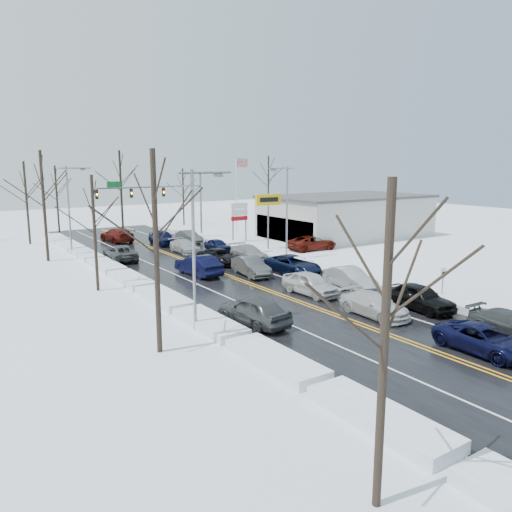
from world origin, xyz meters
TOP-DOWN VIEW (x-y plane):
  - ground at (0.00, 0.00)m, footprint 160.00×160.00m
  - road_surface at (0.00, 2.00)m, footprint 14.00×84.00m
  - snow_bank_left at (-7.60, 2.00)m, footprint 1.93×72.00m
  - snow_bank_right at (7.60, 2.00)m, footprint 1.93×72.00m
  - traffic_signal_mast at (3.45, 27.99)m, footprint 13.28×0.39m
  - tires_plus_sign at (10.50, 15.99)m, footprint 3.20×0.34m
  - used_vehicles_sign at (10.50, 22.00)m, footprint 2.20×0.22m
  - speed_limit_sign at (8.20, -8.00)m, footprint 0.55×0.09m
  - flagpole at (15.17, 30.00)m, footprint 1.87×1.20m
  - dealership_building at (23.98, 18.00)m, footprint 20.40×12.40m
  - streetlight_ne at (8.30, 10.00)m, footprint 3.20×0.25m
  - streetlight_sw at (-8.30, -4.00)m, footprint 3.20×0.25m
  - streetlight_nw at (-8.30, 24.00)m, footprint 3.20×0.25m
  - tree_left_a at (-11.00, -20.00)m, footprint 3.60×3.60m
  - tree_left_b at (-11.50, -6.00)m, footprint 4.00×4.00m
  - tree_left_c at (-10.50, 8.00)m, footprint 3.40×3.40m
  - tree_left_d at (-11.20, 22.00)m, footprint 4.20×4.20m
  - tree_left_e at (-10.80, 34.00)m, footprint 3.80×3.80m
  - tree_far_b at (-6.00, 41.00)m, footprint 3.60×3.60m
  - tree_far_c at (2.00, 39.00)m, footprint 4.40×4.40m
  - tree_far_d at (12.00, 40.50)m, footprint 3.40×3.40m
  - tree_far_e at (28.00, 41.00)m, footprint 4.20×4.20m
  - queued_car_2 at (1.90, -15.06)m, footprint 2.40×5.03m
  - queued_car_3 at (1.89, -7.75)m, footprint 2.03×4.91m
  - queued_car_4 at (1.89, -1.63)m, footprint 2.15×4.87m
  - queued_car_5 at (1.67, 5.87)m, footprint 2.29×4.97m
  - queued_car_6 at (1.93, 11.54)m, footprint 2.77×5.25m
  - queued_car_7 at (1.74, 18.79)m, footprint 1.95×4.72m
  - queued_car_8 at (1.86, 24.86)m, footprint 2.08×5.00m
  - queued_car_11 at (5.32, -14.50)m, footprint 2.03×4.75m
  - queued_car_12 at (5.34, -8.41)m, footprint 2.27×5.01m
  - queued_car_13 at (5.44, -1.97)m, footprint 2.20×4.99m
  - queued_car_14 at (5.08, 4.57)m, footprint 2.93×5.73m
  - queued_car_15 at (5.15, 11.61)m, footprint 2.17×5.04m
  - queued_car_16 at (5.06, 17.60)m, footprint 1.62×3.90m
  - queued_car_17 at (5.15, 24.75)m, footprint 1.70×4.36m
  - oncoming_car_0 at (-1.91, 8.48)m, footprint 2.18×5.33m
  - oncoming_car_1 at (-5.31, 18.40)m, footprint 3.05×5.64m
  - oncoming_car_2 at (-1.77, 30.01)m, footprint 2.97×6.01m
  - oncoming_car_3 at (-5.18, -4.98)m, footprint 2.65×5.23m
  - parked_car_0 at (14.03, 12.71)m, footprint 5.73×2.92m
  - parked_car_1 at (17.17, 17.39)m, footprint 1.91×4.59m
  - parked_car_2 at (15.14, 21.92)m, footprint 2.52×4.95m

SIDE VIEW (x-z plane):
  - ground at x=0.00m, z-range 0.00..0.00m
  - snow_bank_left at x=-7.60m, z-range -0.26..0.26m
  - snow_bank_right at x=7.60m, z-range -0.26..0.26m
  - queued_car_2 at x=1.90m, z-range -0.69..0.69m
  - queued_car_3 at x=1.89m, z-range -0.71..0.71m
  - queued_car_4 at x=1.89m, z-range -0.82..0.82m
  - queued_car_5 at x=1.67m, z-range -0.79..0.79m
  - queued_car_6 at x=1.93m, z-range -0.70..0.70m
  - queued_car_7 at x=1.74m, z-range -0.68..0.68m
  - queued_car_8 at x=1.86m, z-range -0.85..0.85m
  - queued_car_11 at x=5.32m, z-range -0.68..0.68m
  - queued_car_12 at x=5.34m, z-range -0.84..0.84m
  - queued_car_13 at x=5.44m, z-range -0.80..0.80m
  - queued_car_14 at x=5.08m, z-range -0.77..0.77m
  - queued_car_15 at x=5.15m, z-range -0.72..0.72m
  - queued_car_16 at x=5.06m, z-range -0.66..0.66m
  - queued_car_17 at x=5.15m, z-range -0.71..0.71m
  - oncoming_car_0 at x=-1.91m, z-range -0.86..0.86m
  - oncoming_car_1 at x=-5.31m, z-range -0.75..0.75m
  - oncoming_car_2 at x=-1.77m, z-range -0.84..0.84m
  - oncoming_car_3 at x=-5.18m, z-range -0.85..0.85m
  - parked_car_0 at x=14.03m, z-range -0.78..0.78m
  - parked_car_1 at x=17.17m, z-range -0.66..0.66m
  - parked_car_2 at x=15.14m, z-range -0.81..0.81m
  - road_surface at x=0.00m, z-range 0.00..0.01m
  - speed_limit_sign at x=8.20m, z-range 0.46..2.81m
  - dealership_building at x=23.98m, z-range 0.01..5.31m
  - used_vehicles_sign at x=10.50m, z-range 0.99..5.64m
  - tires_plus_sign at x=10.50m, z-range 1.99..7.99m
  - streetlight_ne at x=8.30m, z-range 0.81..9.81m
  - streetlight_sw at x=-8.30m, z-range 0.81..9.81m
  - streetlight_nw at x=-8.30m, z-range 0.81..9.81m
  - traffic_signal_mast at x=3.45m, z-range 1.48..9.48m
  - flagpole at x=15.17m, z-range 0.93..10.93m
  - tree_left_c at x=-10.50m, z-range 1.69..10.19m
  - tree_far_d at x=12.00m, z-range 1.69..10.19m
  - tree_left_a at x=-11.00m, z-range 1.79..10.79m
  - tree_far_b at x=-6.00m, z-range 1.79..10.79m
  - tree_left_e at x=-10.80m, z-range 1.89..11.39m
  - tree_left_b at x=-11.50m, z-range 1.99..11.99m
  - tree_left_d at x=-11.20m, z-range 2.08..12.58m
  - tree_far_e at x=28.00m, z-range 2.08..12.58m
  - tree_far_c at x=2.00m, z-range 2.18..13.18m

